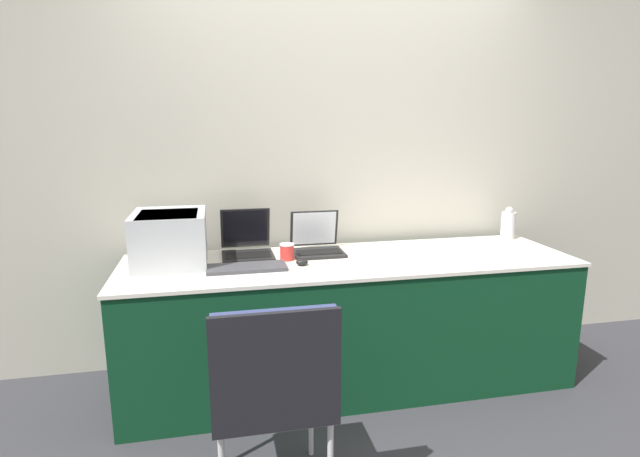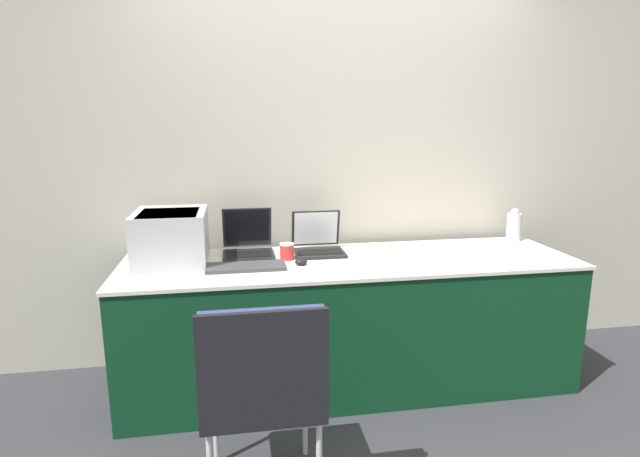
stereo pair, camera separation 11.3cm
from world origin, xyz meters
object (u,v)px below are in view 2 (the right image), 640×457
Objects in this scene: printer at (171,235)px; mouse at (301,262)px; laptop_right at (318,244)px; laptop_left at (248,245)px; metal_pitcher at (514,226)px; coffee_cup at (287,251)px; external_keyboard at (246,267)px; chair at (263,382)px.

printer is 0.74m from mouse.
laptop_right is 4.37× the size of mouse.
printer is 0.45m from laptop_left.
mouse is at bearing -166.99° from metal_pitcher.
metal_pitcher is at bearing 3.61° from laptop_right.
coffee_cup is 0.15m from mouse.
metal_pitcher is at bearing 7.89° from coffee_cup.
external_keyboard is 0.28m from coffee_cup.
printer is 0.47m from external_keyboard.
external_keyboard is at bearing -148.65° from laptop_right.
chair is (0.04, -0.86, -0.21)m from external_keyboard.
laptop_right is 3.11× the size of coffee_cup.
mouse is at bearing 73.02° from chair.
chair is (0.02, -1.15, -0.26)m from laptop_left.
mouse is 0.93m from chair.
coffee_cup is (0.22, -0.16, -0.01)m from laptop_left.
coffee_cup is 1.04m from chair.
laptop_right reaches higher than metal_pitcher.
laptop_right is at bearing 5.23° from printer.
printer reaches higher than metal_pitcher.
laptop_left is 0.27m from coffee_cup.
mouse is 0.31× the size of metal_pitcher.
laptop_right reaches higher than external_keyboard.
laptop_left is 1.18m from chair.
coffee_cup reaches higher than mouse.
printer is at bearing 175.42° from coffee_cup.
laptop_right reaches higher than chair.
mouse is at bearing 2.54° from external_keyboard.
laptop_left is at bearing 13.80° from printer.
mouse is (0.06, -0.13, -0.03)m from coffee_cup.
laptop_right reaches higher than coffee_cup.
external_keyboard is at bearing 92.57° from chair.
coffee_cup is at bearing 30.40° from external_keyboard.
external_keyboard is at bearing -149.60° from coffee_cup.
laptop_right is 1.35× the size of metal_pitcher.
external_keyboard is at bearing -25.45° from printer.
chair is (-0.20, -0.99, -0.25)m from coffee_cup.
chair is (0.44, -1.05, -0.36)m from printer.
coffee_cup is 0.11× the size of chair.
mouse is 1.51m from metal_pitcher.
chair reaches higher than coffee_cup.
printer is 1.46× the size of laptop_right.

